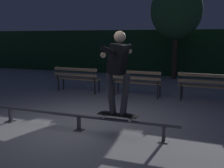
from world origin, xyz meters
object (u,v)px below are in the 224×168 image
skateboarder (118,66)px  park_bench_left_center (136,80)px  skateboard (118,115)px  park_bench_leftmost (77,77)px  grind_rail (79,118)px  park_bench_right_center (207,84)px  tree_behind_benches (176,11)px

skateboarder → park_bench_left_center: bearing=99.7°
skateboard → park_bench_leftmost: size_ratio=0.49×
grind_rail → park_bench_leftmost: size_ratio=2.50×
park_bench_left_center → park_bench_right_center: (2.08, 0.00, 0.00)m
park_bench_left_center → grind_rail: bearing=-94.2°
skateboarder → grind_rail: bearing=180.0°
park_bench_leftmost → grind_rail: bearing=-61.9°
skateboard → park_bench_left_center: park_bench_left_center is taller
skateboarder → park_bench_left_center: (-0.58, 3.43, -0.81)m
park_bench_leftmost → tree_behind_benches: bearing=58.1°
park_bench_left_center → park_bench_right_center: 2.08m
grind_rail → park_bench_leftmost: park_bench_leftmost is taller
park_bench_leftmost → park_bench_right_center: (4.16, 0.00, 0.00)m
skateboard → tree_behind_benches: tree_behind_benches is taller
park_bench_right_center → tree_behind_benches: (-1.50, 4.28, 2.45)m
skateboard → park_bench_left_center: bearing=99.6°
park_bench_leftmost → tree_behind_benches: tree_behind_benches is taller
park_bench_left_center → tree_behind_benches: bearing=82.2°
park_bench_leftmost → park_bench_right_center: 4.16m
park_bench_leftmost → park_bench_left_center: size_ratio=1.00×
park_bench_leftmost → skateboard: bearing=-52.2°
skateboarder → tree_behind_benches: (0.00, 7.71, 1.64)m
skateboarder → park_bench_right_center: bearing=66.4°
park_bench_left_center → park_bench_leftmost: bearing=180.0°
skateboarder → tree_behind_benches: tree_behind_benches is taller
grind_rail → skateboard: size_ratio=5.12×
grind_rail → skateboard: (0.83, -0.00, 0.15)m
grind_rail → park_bench_left_center: park_bench_left_center is taller
park_bench_leftmost → park_bench_left_center: bearing=0.0°
skateboard → tree_behind_benches: 8.13m
park_bench_leftmost → tree_behind_benches: (2.67, 4.28, 2.45)m
skateboard → park_bench_right_center: park_bench_right_center is taller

